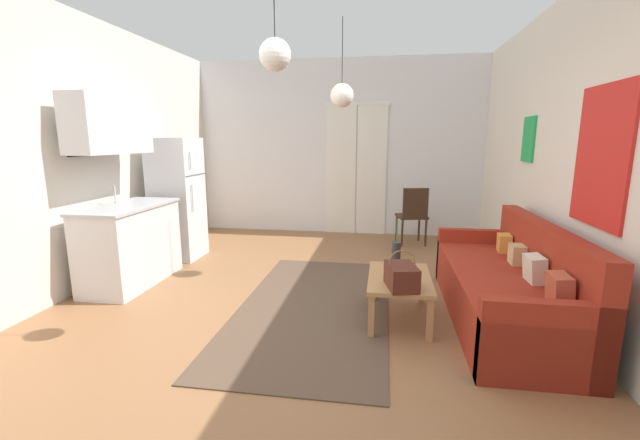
% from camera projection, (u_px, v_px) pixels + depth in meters
% --- Properties ---
extents(ground_plane, '(5.32, 7.90, 0.10)m').
position_uv_depth(ground_plane, '(289.00, 329.00, 3.57)').
color(ground_plane, '#8E603D').
extents(wall_back, '(4.92, 0.13, 2.88)m').
position_uv_depth(wall_back, '(338.00, 149.00, 6.86)').
color(wall_back, silver).
rests_on(wall_back, ground_plane).
extents(wall_right, '(0.12, 7.50, 2.88)m').
position_uv_depth(wall_right, '(614.00, 160.00, 2.92)').
color(wall_right, silver).
rests_on(wall_right, ground_plane).
extents(wall_left, '(0.12, 7.50, 2.88)m').
position_uv_depth(wall_left, '(24.00, 156.00, 3.65)').
color(wall_left, silver).
rests_on(wall_left, ground_plane).
extents(area_rug, '(1.40, 2.85, 0.01)m').
position_uv_depth(area_rug, '(314.00, 306.00, 3.94)').
color(area_rug, brown).
rests_on(area_rug, ground_plane).
extents(couch, '(0.82, 2.19, 0.87)m').
position_uv_depth(couch, '(510.00, 289.00, 3.60)').
color(couch, maroon).
rests_on(couch, ground_plane).
extents(coffee_table, '(0.54, 0.86, 0.40)m').
position_uv_depth(coffee_table, '(399.00, 282.00, 3.61)').
color(coffee_table, '#B27F4C').
rests_on(coffee_table, ground_plane).
extents(bamboo_vase, '(0.08, 0.08, 0.47)m').
position_uv_depth(bamboo_vase, '(396.00, 255.00, 3.82)').
color(bamboo_vase, '#2D2D33').
rests_on(bamboo_vase, coffee_table).
extents(handbag, '(0.29, 0.38, 0.32)m').
position_uv_depth(handbag, '(401.00, 276.00, 3.31)').
color(handbag, '#512319').
rests_on(handbag, coffee_table).
extents(refrigerator, '(0.59, 0.58, 1.61)m').
position_uv_depth(refrigerator, '(177.00, 199.00, 5.45)').
color(refrigerator, white).
rests_on(refrigerator, ground_plane).
extents(kitchen_counter, '(0.58, 1.22, 2.03)m').
position_uv_depth(kitchen_counter, '(126.00, 215.00, 4.45)').
color(kitchen_counter, silver).
rests_on(kitchen_counter, ground_plane).
extents(accent_chair, '(0.50, 0.48, 0.88)m').
position_uv_depth(accent_chair, '(413.00, 213.00, 6.15)').
color(accent_chair, '#382619').
rests_on(accent_chair, ground_plane).
extents(pendant_lamp_near, '(0.24, 0.24, 0.80)m').
position_uv_depth(pendant_lamp_near, '(275.00, 54.00, 2.98)').
color(pendant_lamp_near, black).
extents(pendant_lamp_far, '(0.26, 0.26, 0.95)m').
position_uv_depth(pendant_lamp_far, '(342.00, 95.00, 4.52)').
color(pendant_lamp_far, black).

